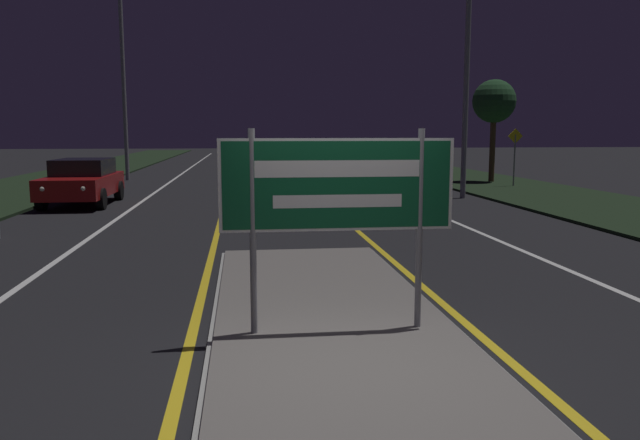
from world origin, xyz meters
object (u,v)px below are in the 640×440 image
at_px(highway_sign, 338,191).
at_px(streetlight_left_far, 121,23).
at_px(car_receding_0, 367,183).
at_px(warning_sign, 515,151).
at_px(car_receding_1, 331,168).
at_px(car_approaching_0, 83,181).

bearing_deg(highway_sign, streetlight_left_far, 105.08).
distance_m(car_receding_0, warning_sign, 9.39).
distance_m(car_receding_0, car_receding_1, 7.12).
distance_m(streetlight_left_far, car_receding_1, 11.89).
height_order(car_receding_0, car_receding_1, car_receding_1).
relative_size(car_receding_1, car_approaching_0, 1.09).
distance_m(streetlight_left_far, warning_sign, 17.99).
xyz_separation_m(car_receding_1, car_approaching_0, (-8.38, -4.98, -0.04)).
distance_m(streetlight_left_far, car_receding_0, 16.25).
distance_m(highway_sign, car_receding_0, 11.51).
bearing_deg(warning_sign, car_approaching_0, -165.89).
bearing_deg(warning_sign, car_receding_0, -139.74).
height_order(car_receding_0, car_approaching_0, car_receding_0).
height_order(car_receding_0, warning_sign, warning_sign).
xyz_separation_m(car_receding_0, car_approaching_0, (-8.42, 2.14, -0.02)).
bearing_deg(car_receding_1, car_receding_0, -89.66).
bearing_deg(car_receding_1, car_approaching_0, -149.26).
distance_m(car_receding_1, warning_sign, 7.30).
xyz_separation_m(streetlight_left_far, car_receding_1, (8.81, -4.98, -6.24)).
height_order(streetlight_left_far, car_receding_0, streetlight_left_far).
relative_size(car_receding_0, car_receding_1, 0.90).
bearing_deg(car_receding_0, streetlight_left_far, 126.19).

